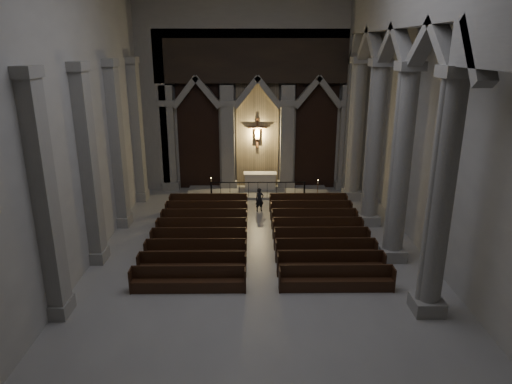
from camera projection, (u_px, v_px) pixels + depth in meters
room at (263, 75)px, 15.41m from camera, size 24.00×24.10×12.00m
sanctuary_wall at (257, 81)px, 26.70m from camera, size 14.00×0.77×12.00m
right_arcade at (412, 67)px, 16.67m from camera, size 1.00×24.00×12.00m
left_pilasters at (105, 158)px, 19.79m from camera, size 0.60×13.00×8.03m
sanctuary_step at (258, 192)px, 27.80m from camera, size 8.50×2.60×0.15m
altar at (260, 181)px, 28.02m from camera, size 2.02×0.81×1.02m
altar_rail at (258, 187)px, 26.51m from camera, size 5.51×0.09×1.08m
candle_stand_left at (211, 192)px, 26.93m from camera, size 0.21×0.21×1.24m
candle_stand_right at (317, 196)px, 26.17m from camera, size 0.22×0.22×1.32m
pews at (260, 236)px, 20.71m from camera, size 9.61×8.99×0.94m
worshipper at (260, 200)px, 24.60m from camera, size 0.55×0.45×1.29m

